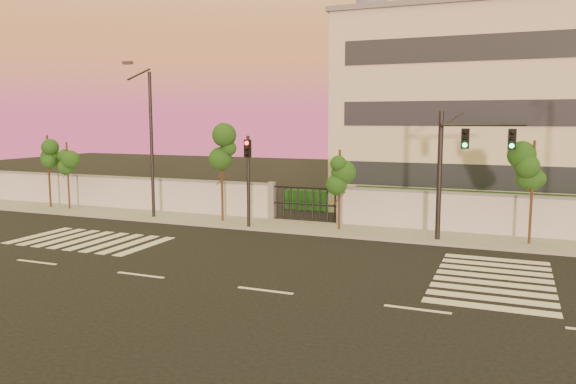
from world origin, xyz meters
name	(u,v)px	position (x,y,z in m)	size (l,w,h in m)	color
ground	(265,291)	(0.00, 0.00, 0.00)	(120.00, 120.00, 0.00)	black
sidewalk	(351,231)	(0.00, 10.50, 0.07)	(60.00, 3.00, 0.15)	gray
perimeter_wall	(360,207)	(0.10, 12.00, 1.07)	(60.00, 0.36, 2.20)	#B9BCC1
hedge_row	(391,206)	(1.17, 14.74, 0.82)	(41.00, 4.25, 1.80)	#12340F
institutional_building	(543,111)	(9.00, 21.99, 6.16)	(24.40, 12.40, 12.25)	beige
distant_skyscraper	(371,11)	(-65.00, 280.00, 61.98)	(16.00, 16.00, 118.00)	slate
road_markings	(268,260)	(-1.58, 3.76, 0.01)	(57.00, 7.62, 0.02)	silver
street_tree_a	(49,155)	(-19.64, 10.53, 3.46)	(1.62, 1.29, 4.70)	#382314
street_tree_b	(68,160)	(-18.04, 10.45, 3.16)	(1.42, 1.13, 4.29)	#382314
street_tree_c	(222,150)	(-7.20, 10.36, 4.03)	(1.61, 1.28, 5.47)	#382314
street_tree_d	(340,172)	(-0.56, 10.39, 3.07)	(1.52, 1.21, 4.17)	#382314
street_tree_e	(534,169)	(8.31, 10.37, 3.50)	(1.55, 1.23, 4.75)	#382314
traffic_signal_main	(457,161)	(5.11, 9.77, 3.81)	(3.73, 1.40, 6.02)	black
traffic_signal_secondary	(248,170)	(-5.12, 9.27, 3.07)	(0.38, 0.35, 4.84)	black
streetlight_west	(149,137)	(-11.46, 9.77, 4.69)	(0.52, 2.09, 8.67)	black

